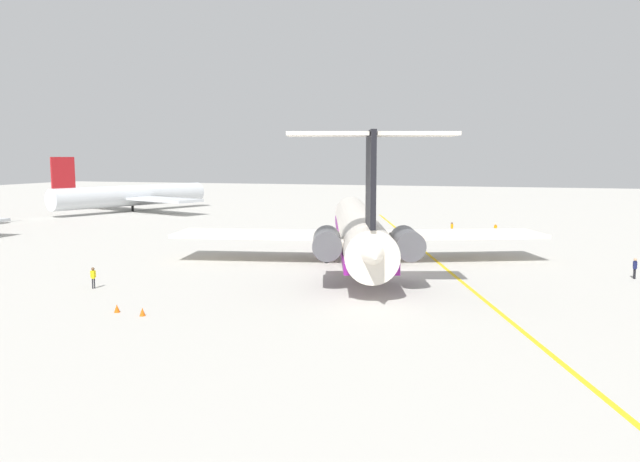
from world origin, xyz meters
The scene contains 11 objects.
ground centered at (0.00, 0.00, 0.00)m, with size 343.92×343.92×0.00m, color #B7B5AD.
main_jetliner centered at (4.21, 4.18, 3.34)m, with size 41.16×36.92×12.23m.
airliner_mid_right centered at (49.57, 58.96, 3.05)m, with size 33.64×33.80×10.36m.
ground_crew_near_nose centered at (29.95, -2.50, 1.05)m, with size 0.27×0.38×1.66m.
ground_crew_near_tail centered at (3.14, -20.19, 1.14)m, with size 0.39×0.29×1.80m.
ground_crew_portside centered at (28.92, -8.16, 1.14)m, with size 0.29×0.41×1.80m.
ground_crew_starboard centered at (-13.63, 21.44, 1.07)m, with size 0.34×0.31×1.69m.
safety_cone_nose centered at (19.53, 30.97, 0.28)m, with size 0.40×0.40×0.55m, color #EA590F.
safety_cone_wingtip centered at (-19.68, 15.08, 0.28)m, with size 0.40×0.40×0.55m, color #EA590F.
safety_cone_tail centered at (-19.99, 12.93, 0.28)m, with size 0.40×0.40×0.55m, color #EA590F.
taxiway_centreline centered at (5.34, -3.70, 0.00)m, with size 105.31×0.36×0.01m, color gold.
Camera 1 is at (-54.65, -9.79, 10.31)m, focal length 35.00 mm.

